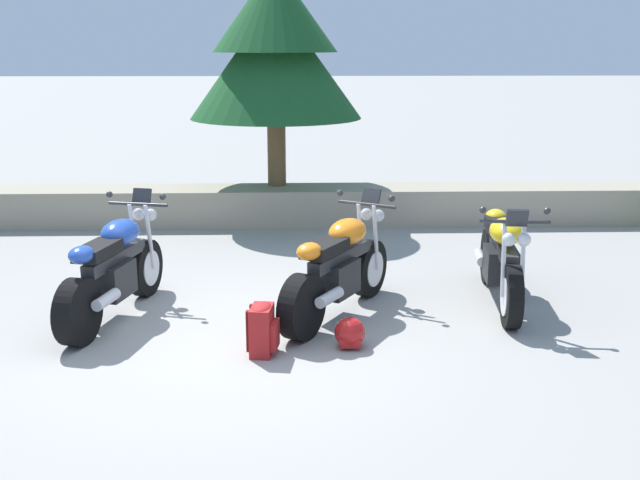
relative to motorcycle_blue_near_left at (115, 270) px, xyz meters
The scene contains 8 objects.
ground_plane 1.45m from the motorcycle_blue_near_left, 30.47° to the right, with size 120.00×120.00×0.00m, color gray.
stone_wall 4.28m from the motorcycle_blue_near_left, 73.95° to the left, with size 36.00×0.80×0.55m, color gray.
motorcycle_blue_near_left is the anchor object (origin of this frame).
motorcycle_orange_centre 2.24m from the motorcycle_blue_near_left, ahead, with size 1.22×1.85×1.18m.
motorcycle_yellow_far_right 3.96m from the motorcycle_blue_near_left, ahead, with size 0.67×2.06×1.18m.
rider_backpack 1.82m from the motorcycle_blue_near_left, 33.72° to the right, with size 0.29×0.32×0.47m.
rider_helmet 2.47m from the motorcycle_blue_near_left, 20.99° to the right, with size 0.28×0.28×0.28m.
pine_tree_mid_left 5.07m from the motorcycle_blue_near_left, 70.84° to the left, with size 2.58×2.58×3.26m.
Camera 1 is at (0.64, -6.63, 2.66)m, focal length 42.94 mm.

